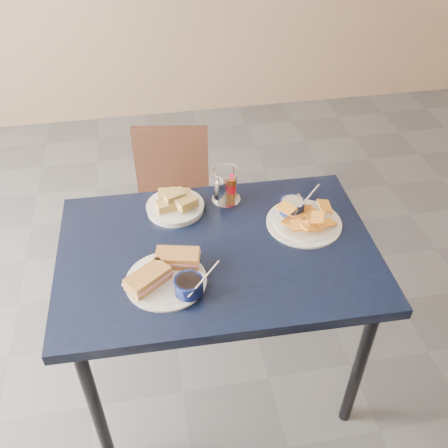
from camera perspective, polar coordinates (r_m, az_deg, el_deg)
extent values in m
plane|color=#4C4C50|center=(2.27, 5.11, -17.10)|extent=(6.00, 6.00, 0.00)
cube|color=black|center=(1.71, -0.75, -3.27)|extent=(1.10, 0.75, 0.04)
cylinder|color=black|center=(1.84, -14.44, -19.78)|extent=(0.04, 0.04, 0.71)
cylinder|color=black|center=(1.94, 15.20, -15.35)|extent=(0.04, 0.04, 0.71)
cylinder|color=black|center=(2.19, -14.24, -6.70)|extent=(0.04, 0.04, 0.71)
cylinder|color=black|center=(2.27, 9.81, -3.70)|extent=(0.04, 0.04, 0.71)
cube|color=black|center=(2.46, -5.89, 1.16)|extent=(0.41, 0.39, 0.03)
cylinder|color=black|center=(2.48, -8.61, -4.63)|extent=(0.03, 0.03, 0.35)
cylinder|color=black|center=(2.49, -1.96, -3.83)|extent=(0.03, 0.03, 0.35)
cylinder|color=black|center=(2.69, -8.99, -0.57)|extent=(0.03, 0.03, 0.35)
cylinder|color=black|center=(2.70, -2.86, 0.15)|extent=(0.03, 0.03, 0.35)
cube|color=black|center=(2.46, -6.58, 7.08)|extent=(0.36, 0.09, 0.38)
cylinder|color=white|center=(1.60, -6.63, -6.43)|extent=(0.26, 0.26, 0.01)
cylinder|color=white|center=(1.59, -6.64, -6.29)|extent=(0.21, 0.21, 0.00)
cube|color=#B88142|center=(1.57, -8.68, -6.18)|extent=(0.15, 0.14, 0.04)
cube|color=tan|center=(1.57, -8.66, -6.29)|extent=(0.16, 0.15, 0.01)
cube|color=#B88142|center=(1.62, -5.34, -3.88)|extent=(0.15, 0.10, 0.04)
cube|color=tan|center=(1.63, -5.33, -3.99)|extent=(0.16, 0.11, 0.01)
cylinder|color=#0A1139|center=(1.53, -4.06, -7.05)|extent=(0.09, 0.09, 0.05)
cylinder|color=black|center=(1.52, -4.09, -6.65)|extent=(0.08, 0.08, 0.01)
cylinder|color=silver|center=(1.49, -2.31, -6.27)|extent=(0.11, 0.07, 0.08)
cylinder|color=white|center=(1.82, 9.12, 0.14)|extent=(0.27, 0.27, 0.01)
cylinder|color=white|center=(1.81, 9.13, 0.28)|extent=(0.22, 0.22, 0.00)
cube|color=#FBA132|center=(1.86, 9.30, 1.60)|extent=(0.07, 0.05, 0.01)
cube|color=#FBA132|center=(1.80, 11.63, -0.04)|extent=(0.08, 0.06, 0.02)
cube|color=#FBA132|center=(1.81, 8.33, 0.93)|extent=(0.08, 0.08, 0.02)
cube|color=#FBA132|center=(1.77, 7.44, 0.03)|extent=(0.08, 0.08, 0.02)
cube|color=#FBA132|center=(1.82, 9.91, 1.15)|extent=(0.05, 0.07, 0.01)
cube|color=#FBA132|center=(1.74, 9.93, -0.61)|extent=(0.07, 0.06, 0.02)
cube|color=#FBA132|center=(1.74, 8.70, -0.32)|extent=(0.07, 0.06, 0.02)
cube|color=#FBA132|center=(1.84, 7.91, 2.46)|extent=(0.07, 0.05, 0.02)
cube|color=#FBA132|center=(1.82, 11.41, 1.81)|extent=(0.05, 0.07, 0.02)
cube|color=#FBA132|center=(1.79, 7.11, 1.72)|extent=(0.07, 0.08, 0.01)
cube|color=#FBA132|center=(1.76, 10.63, 0.64)|extent=(0.07, 0.08, 0.02)
cylinder|color=#0A1139|center=(1.83, 7.77, 1.99)|extent=(0.09, 0.09, 0.05)
cylinder|color=beige|center=(1.82, 7.81, 2.39)|extent=(0.08, 0.08, 0.01)
cylinder|color=silver|center=(1.80, 9.44, 2.83)|extent=(0.11, 0.07, 0.08)
cylinder|color=white|center=(1.86, -5.58, 1.83)|extent=(0.21, 0.21, 0.02)
cylinder|color=white|center=(1.85, -5.60, 2.09)|extent=(0.17, 0.17, 0.00)
cube|color=tan|center=(1.83, -6.50, 2.06)|extent=(0.08, 0.06, 0.03)
cube|color=tan|center=(1.86, -5.13, 3.32)|extent=(0.09, 0.07, 0.03)
cube|color=tan|center=(1.81, -4.30, 2.42)|extent=(0.09, 0.08, 0.03)
cube|color=tan|center=(1.85, -6.35, 3.29)|extent=(0.08, 0.06, 0.03)
cube|color=tan|center=(1.83, -5.68, 3.14)|extent=(0.09, 0.07, 0.03)
cylinder|color=silver|center=(1.90, 0.24, 2.84)|extent=(0.11, 0.11, 0.01)
cylinder|color=silver|center=(1.90, 1.07, 5.20)|extent=(0.01, 0.01, 0.13)
cylinder|color=silver|center=(1.89, -0.96, 4.99)|extent=(0.01, 0.01, 0.13)
cylinder|color=silver|center=(1.83, -0.61, 3.78)|extent=(0.01, 0.01, 0.13)
cylinder|color=silver|center=(1.84, 1.48, 4.01)|extent=(0.01, 0.01, 0.13)
torus|color=silver|center=(1.83, 0.25, 6.03)|extent=(0.10, 0.10, 0.00)
cylinder|color=silver|center=(1.87, -0.42, 3.88)|extent=(0.05, 0.05, 0.08)
cone|color=silver|center=(1.84, -0.43, 5.22)|extent=(0.04, 0.04, 0.02)
cylinder|color=brown|center=(1.88, 0.87, 4.11)|extent=(0.03, 0.03, 0.08)
cylinder|color=#AC0912|center=(1.88, 0.87, 4.11)|extent=(0.03, 0.03, 0.03)
cylinder|color=#AC0912|center=(1.85, 0.89, 5.39)|extent=(0.02, 0.02, 0.02)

